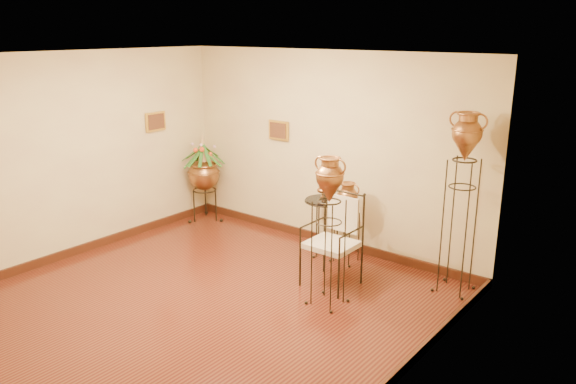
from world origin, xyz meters
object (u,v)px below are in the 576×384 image
Objects in this scene: armchair at (332,241)px; side_table at (324,225)px; amphora_mid at (329,231)px; planter_urn at (204,171)px; amphora_tall at (461,202)px.

armchair reaches higher than side_table.
amphora_mid reaches higher than side_table.
amphora_mid is 1.60m from side_table.
side_table is at bearing 0.92° from planter_urn.
amphora_tall is at bearing 31.96° from armchair.
planter_urn reaches higher than side_table.
planter_urn is 3.14m from armchair.
side_table is (-0.66, 0.80, -0.17)m from armchair.
amphora_tall reaches higher than armchair.
amphora_tall is 4.31m from planter_urn.
amphora_tall is 1.90× the size of armchair.
amphora_tall is at bearing 0.50° from planter_urn.
amphora_mid reaches higher than planter_urn.
amphora_mid is (-1.02, -1.23, -0.23)m from amphora_tall.
amphora_mid is at bearing -129.51° from amphora_tall.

